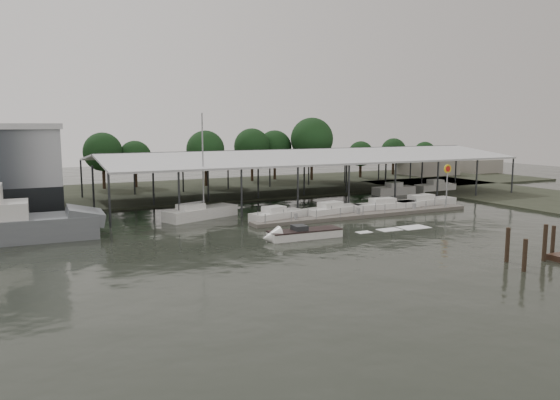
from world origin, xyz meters
name	(u,v)px	position (x,y,z in m)	size (l,w,h in m)	color
ground	(289,248)	(0.00, 0.00, 0.00)	(200.00, 200.00, 0.00)	black
land_strip_far	(163,192)	(0.00, 42.00, 0.10)	(140.00, 30.00, 0.30)	#353A2B
land_strip_east	(545,199)	(45.00, 10.00, 0.10)	(20.00, 60.00, 0.30)	#353A2B
covered_boat_shed	(304,154)	(17.00, 28.00, 6.13)	(58.24, 24.00, 6.96)	silver
floating_dock	(366,215)	(15.00, 10.00, 0.20)	(28.00, 2.00, 1.40)	#656059
shell_fuel_sign	(447,178)	(27.00, 9.99, 3.93)	(1.10, 0.18, 5.55)	#929497
distant_commercial_buildings	(444,166)	(59.03, 44.69, 1.84)	(22.00, 8.00, 4.00)	gray
white_sailboat	(200,213)	(-2.26, 17.19, 0.65)	(9.11, 5.55, 11.83)	white
speedboat_underway	(299,235)	(2.45, 2.84, 0.39)	(18.63, 2.80, 2.00)	white
moored_cruiser_0	(277,216)	(4.76, 11.87, 0.61)	(6.86, 3.73, 1.70)	white
moored_cruiser_1	(333,211)	(11.99, 12.09, 0.61)	(7.82, 3.60, 1.70)	white
moored_cruiser_2	(385,206)	(19.27, 11.99, 0.61)	(8.59, 2.58, 1.70)	white
moored_cruiser_3	(424,203)	(25.59, 12.44, 0.61)	(9.40, 2.91, 1.70)	white
mooring_pilings	(554,255)	(14.10, -14.56, 1.04)	(6.97, 7.26, 3.51)	#37261B
horizon_tree_line	(268,148)	(20.55, 47.68, 6.24)	(69.54, 10.83, 11.55)	black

